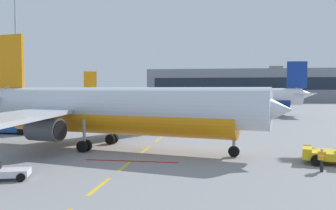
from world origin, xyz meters
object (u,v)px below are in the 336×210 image
object	(u,v)px
airliner_mid_left	(50,95)
fuel_service_truck	(198,117)
ground_crew_worker	(322,159)
airliner_foreground	(111,110)
apron_light_mast_near	(16,33)
airliner_far_right	(236,98)

from	to	relation	value
airliner_mid_left	fuel_service_truck	size ratio (longest dim) A/B	4.53
airliner_mid_left	ground_crew_worker	world-z (taller)	airliner_mid_left
airliner_foreground	fuel_service_truck	bearing A→B (deg)	71.06
airliner_mid_left	ground_crew_worker	xyz separation A→B (m)	(64.94, -84.86, -2.99)
fuel_service_truck	apron_light_mast_near	world-z (taller)	apron_light_mast_near
apron_light_mast_near	airliner_mid_left	bearing A→B (deg)	109.09
fuel_service_truck	airliner_far_right	bearing A→B (deg)	75.24
airliner_foreground	airliner_mid_left	bearing A→B (deg)	121.01
ground_crew_worker	fuel_service_truck	bearing A→B (deg)	110.62
apron_light_mast_near	fuel_service_truck	bearing A→B (deg)	-17.47
airliner_foreground	ground_crew_worker	bearing A→B (deg)	-21.83
airliner_mid_left	fuel_service_truck	xyz separation A→B (m)	(54.02, -55.86, -2.31)
fuel_service_truck	apron_light_mast_near	size ratio (longest dim) A/B	0.25
ground_crew_worker	airliner_far_right	bearing A→B (deg)	94.06
airliner_foreground	airliner_far_right	bearing A→B (deg)	73.34
airliner_far_right	apron_light_mast_near	distance (m)	49.99
airliner_far_right	apron_light_mast_near	size ratio (longest dim) A/B	1.21
airliner_foreground	ground_crew_worker	world-z (taller)	airliner_foreground
airliner_foreground	ground_crew_worker	size ratio (longest dim) A/B	20.43
apron_light_mast_near	airliner_far_right	bearing A→B (deg)	17.21
airliner_foreground	apron_light_mast_near	xyz separation A→B (m)	(-31.50, 33.91, 13.78)
airliner_foreground	ground_crew_worker	distance (m)	19.99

